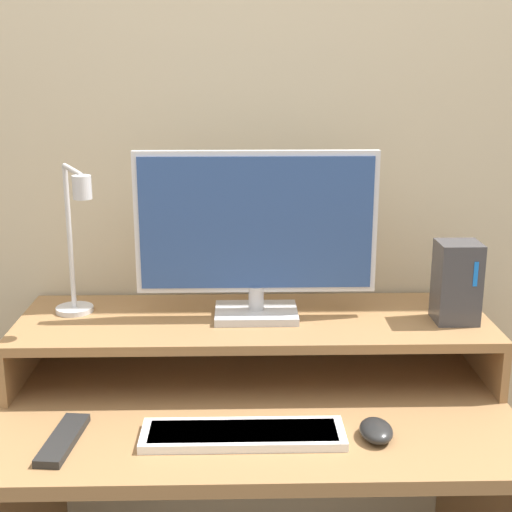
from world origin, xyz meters
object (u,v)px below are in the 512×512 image
object	(u,v)px
router_dock	(457,282)
mouse	(376,430)
desk_lamp	(76,246)
keyboard	(243,434)
monitor	(256,231)
remote_control	(63,440)

from	to	relation	value
router_dock	mouse	xyz separation A→B (m)	(-0.23, -0.29, -0.22)
desk_lamp	mouse	size ratio (longest dim) A/B	3.83
keyboard	desk_lamp	bearing A→B (deg)	140.52
monitor	router_dock	distance (m)	0.48
keyboard	mouse	size ratio (longest dim) A/B	4.31
keyboard	mouse	xyz separation A→B (m)	(0.26, -0.00, 0.01)
router_dock	keyboard	bearing A→B (deg)	-150.35
monitor	remote_control	xyz separation A→B (m)	(-0.39, -0.33, -0.34)
monitor	desk_lamp	xyz separation A→B (m)	(-0.41, -0.01, -0.03)
router_dock	mouse	distance (m)	0.43
monitor	remote_control	distance (m)	0.61
keyboard	remote_control	size ratio (longest dim) A/B	2.11
keyboard	router_dock	bearing A→B (deg)	29.65
router_dock	keyboard	world-z (taller)	router_dock
mouse	router_dock	bearing A→B (deg)	51.19
desk_lamp	keyboard	world-z (taller)	desk_lamp
desk_lamp	mouse	xyz separation A→B (m)	(0.64, -0.32, -0.30)
router_dock	mouse	world-z (taller)	router_dock
monitor	mouse	distance (m)	0.52
keyboard	mouse	distance (m)	0.26
keyboard	mouse	bearing A→B (deg)	-1.04
keyboard	monitor	bearing A→B (deg)	84.00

